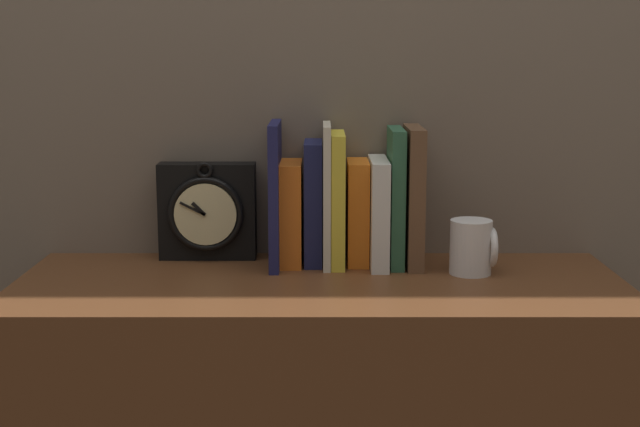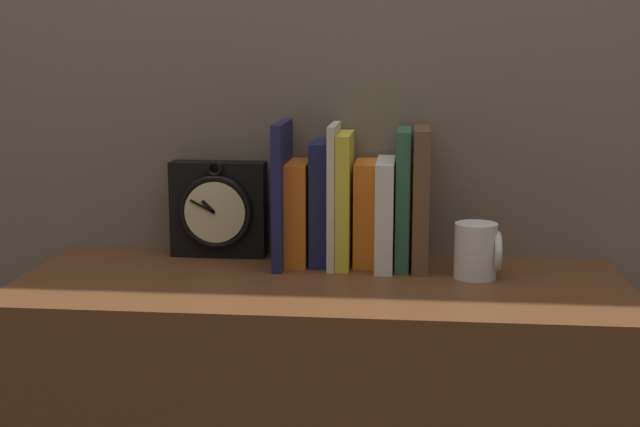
{
  "view_description": "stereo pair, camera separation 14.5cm",
  "coord_description": "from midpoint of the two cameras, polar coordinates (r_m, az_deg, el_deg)",
  "views": [
    {
      "loc": [
        0.0,
        -1.42,
        1.25
      ],
      "look_at": [
        0.0,
        0.0,
        0.98
      ],
      "focal_mm": 50.0,
      "sensor_mm": 36.0,
      "label": 1
    },
    {
      "loc": [
        0.15,
        -1.41,
        1.25
      ],
      "look_at": [
        0.0,
        0.0,
        0.98
      ],
      "focal_mm": 50.0,
      "sensor_mm": 36.0,
      "label": 2
    }
  ],
  "objects": [
    {
      "name": "wall_back",
      "position": [
        1.65,
        3.41,
        12.45
      ],
      "size": [
        6.0,
        0.05,
        2.6
      ],
      "color": "#756656",
      "rests_on": "ground_plane"
    },
    {
      "name": "clock",
      "position": [
        1.63,
        -4.01,
        0.25
      ],
      "size": [
        0.17,
        0.07,
        0.18
      ],
      "color": "black",
      "rests_on": "bookshelf"
    },
    {
      "name": "book_slot0_navy",
      "position": [
        1.56,
        0.22,
        1.25
      ],
      "size": [
        0.02,
        0.15,
        0.25
      ],
      "color": "#1D1E4E",
      "rests_on": "bookshelf"
    },
    {
      "name": "book_slot1_orange",
      "position": [
        1.58,
        1.26,
        0.05
      ],
      "size": [
        0.04,
        0.12,
        0.18
      ],
      "color": "orange",
      "rests_on": "bookshelf"
    },
    {
      "name": "book_slot2_navy",
      "position": [
        1.58,
        2.69,
        0.69
      ],
      "size": [
        0.03,
        0.12,
        0.22
      ],
      "color": "#1B1F49",
      "rests_on": "bookshelf"
    },
    {
      "name": "book_slot3_cream",
      "position": [
        1.56,
        3.55,
        1.18
      ],
      "size": [
        0.01,
        0.14,
        0.25
      ],
      "color": "beige",
      "rests_on": "bookshelf"
    },
    {
      "name": "book_slot4_yellow",
      "position": [
        1.56,
        4.25,
        0.89
      ],
      "size": [
        0.02,
        0.13,
        0.23
      ],
      "color": "yellow",
      "rests_on": "bookshelf"
    },
    {
      "name": "book_slot5_orange",
      "position": [
        1.58,
        5.55,
        0.03
      ],
      "size": [
        0.04,
        0.11,
        0.18
      ],
      "color": "orange",
      "rests_on": "bookshelf"
    },
    {
      "name": "book_slot6_white",
      "position": [
        1.56,
        6.85,
        -0.02
      ],
      "size": [
        0.03,
        0.15,
        0.19
      ],
      "color": "silver",
      "rests_on": "bookshelf"
    },
    {
      "name": "book_slot7_green",
      "position": [
        1.56,
        7.99,
        0.95
      ],
      "size": [
        0.02,
        0.14,
        0.24
      ],
      "color": "#2F6244",
      "rests_on": "bookshelf"
    },
    {
      "name": "book_slot8_brown",
      "position": [
        1.56,
        9.12,
        0.96
      ],
      "size": [
        0.03,
        0.14,
        0.24
      ],
      "color": "brown",
      "rests_on": "bookshelf"
    },
    {
      "name": "mug",
      "position": [
        1.52,
        12.78,
        -2.37
      ],
      "size": [
        0.08,
        0.07,
        0.09
      ],
      "color": "white",
      "rests_on": "bookshelf"
    }
  ]
}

